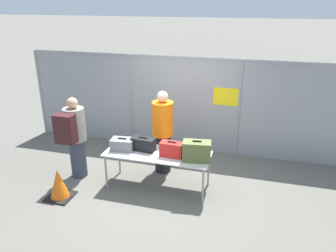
% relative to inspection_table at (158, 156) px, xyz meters
% --- Properties ---
extents(ground_plane, '(120.00, 120.00, 0.00)m').
position_rel_inspection_table_xyz_m(ground_plane, '(0.05, 0.19, -0.67)').
color(ground_plane, '#605E56').
extents(fence_section, '(7.74, 0.07, 2.24)m').
position_rel_inspection_table_xyz_m(fence_section, '(0.06, 1.85, 0.50)').
color(fence_section, gray).
rests_on(fence_section, ground_plane).
extents(inspection_table, '(1.98, 0.75, 0.73)m').
position_rel_inspection_table_xyz_m(inspection_table, '(0.00, 0.00, 0.00)').
color(inspection_table, silver).
rests_on(inspection_table, ground_plane).
extents(suitcase_grey, '(0.45, 0.33, 0.24)m').
position_rel_inspection_table_xyz_m(suitcase_grey, '(-0.69, -0.02, 0.16)').
color(suitcase_grey, slate).
rests_on(suitcase_grey, inspection_table).
extents(suitcase_black, '(0.47, 0.25, 0.28)m').
position_rel_inspection_table_xyz_m(suitcase_black, '(-0.30, 0.05, 0.18)').
color(suitcase_black, black).
rests_on(suitcase_black, inspection_table).
extents(suitcase_red, '(0.43, 0.23, 0.29)m').
position_rel_inspection_table_xyz_m(suitcase_red, '(0.29, -0.04, 0.19)').
color(suitcase_red, red).
rests_on(suitcase_red, inspection_table).
extents(suitcase_olive, '(0.53, 0.34, 0.39)m').
position_rel_inspection_table_xyz_m(suitcase_olive, '(0.76, -0.08, 0.23)').
color(suitcase_olive, '#566033').
rests_on(suitcase_olive, inspection_table).
extents(traveler_hooded, '(0.41, 0.64, 1.68)m').
position_rel_inspection_table_xyz_m(traveler_hooded, '(-1.69, -0.07, 0.25)').
color(traveler_hooded, '#383D4C').
rests_on(traveler_hooded, ground_plane).
extents(security_worker_near, '(0.43, 0.43, 1.75)m').
position_rel_inspection_table_xyz_m(security_worker_near, '(-0.09, 0.65, 0.23)').
color(security_worker_near, black).
rests_on(security_worker_near, ground_plane).
extents(utility_trailer, '(4.03, 1.87, 0.70)m').
position_rel_inspection_table_xyz_m(utility_trailer, '(0.95, 3.88, -0.27)').
color(utility_trailer, silver).
rests_on(utility_trailer, ground_plane).
extents(traffic_cone, '(0.46, 0.46, 0.57)m').
position_rel_inspection_table_xyz_m(traffic_cone, '(-1.63, -0.83, -0.41)').
color(traffic_cone, black).
rests_on(traffic_cone, ground_plane).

